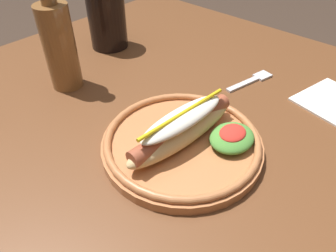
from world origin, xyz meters
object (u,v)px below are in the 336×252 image
object	(u,v)px
soda_cup	(107,19)
glass_bottle	(58,41)
hot_dog_plate	(185,138)
fork	(252,80)
napkin	(335,102)

from	to	relation	value
soda_cup	glass_bottle	bearing A→B (deg)	-156.59
hot_dog_plate	glass_bottle	xyz separation A→B (m)	(-0.02, 0.30, 0.07)
hot_dog_plate	fork	xyz separation A→B (m)	(0.25, 0.02, -0.02)
hot_dog_plate	soda_cup	distance (m)	0.42
hot_dog_plate	glass_bottle	bearing A→B (deg)	92.86
hot_dog_plate	napkin	size ratio (longest dim) A/B	1.98
napkin	fork	bearing A→B (deg)	103.00
glass_bottle	fork	bearing A→B (deg)	-45.90
soda_cup	napkin	xyz separation A→B (m)	(0.13, -0.52, -0.07)
fork	hot_dog_plate	bearing A→B (deg)	-162.00
soda_cup	napkin	size ratio (longest dim) A/B	1.06
hot_dog_plate	fork	bearing A→B (deg)	5.42
hot_dog_plate	napkin	xyz separation A→B (m)	(0.29, -0.14, -0.02)
napkin	glass_bottle	bearing A→B (deg)	124.98
fork	glass_bottle	size ratio (longest dim) A/B	0.47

